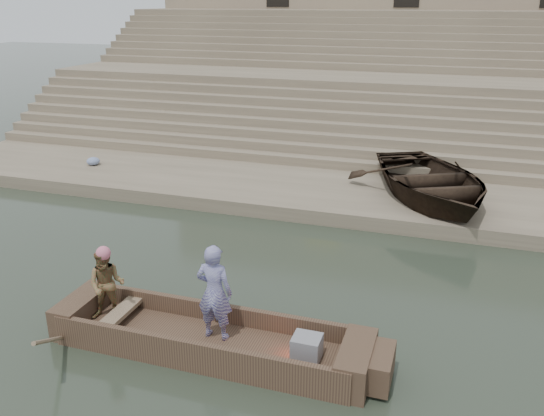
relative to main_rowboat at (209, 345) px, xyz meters
The scene contains 13 objects.
ground 2.54m from the main_rowboat, ahead, with size 120.00×120.00×0.00m, color #262F23.
lower_landing 8.58m from the main_rowboat, 72.83° to the left, with size 32.00×4.00×0.40m, color gray.
mid_landing 15.95m from the main_rowboat, 80.84° to the left, with size 32.00×3.00×2.80m, color gray.
upper_landing 22.97m from the main_rowboat, 83.63° to the left, with size 32.00×3.00×5.20m, color gray.
ghat_steps 17.65m from the main_rowboat, 81.71° to the left, with size 32.00×11.00×5.20m.
building_wall 27.37m from the main_rowboat, 84.58° to the left, with size 32.00×5.07×11.20m.
main_rowboat is the anchor object (origin of this frame).
rowboat_trim 0.29m from the main_rowboat, ahead, with size 6.04×2.63×2.03m.
standing_man 0.99m from the main_rowboat, 52.94° to the left, with size 0.63×0.41×1.73m, color navy.
rowing_man 2.15m from the main_rowboat, behind, with size 0.66×0.52×1.36m, color #2B833F.
television 1.76m from the main_rowboat, ahead, with size 0.46×0.42×0.40m.
beached_rowboat 8.79m from the main_rowboat, 68.87° to the left, with size 3.80×5.32×1.10m, color #2D2116.
cloth_bundles 9.49m from the main_rowboat, 59.09° to the left, with size 18.03×2.97×0.26m.
Camera 1 is at (1.11, -7.79, 5.72)m, focal length 37.38 mm.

